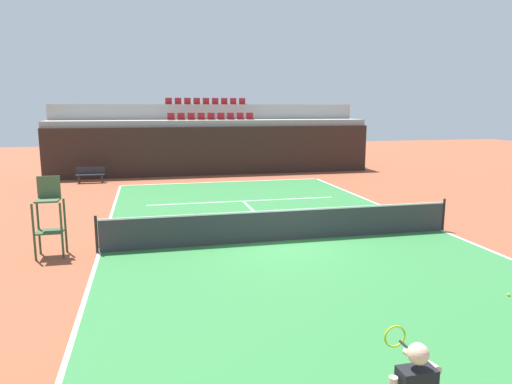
{
  "coord_description": "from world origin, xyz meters",
  "views": [
    {
      "loc": [
        -4.04,
        -13.5,
        4.05
      ],
      "look_at": [
        -0.44,
        2.0,
        1.2
      ],
      "focal_mm": 33.16,
      "sensor_mm": 36.0,
      "label": 1
    }
  ],
  "objects_px": {
    "tennis_net": "(285,225)",
    "tennis_ball_2": "(509,295)",
    "umpire_chair": "(49,214)",
    "player_bench": "(90,174)"
  },
  "relations": [
    {
      "from": "umpire_chair",
      "to": "player_bench",
      "type": "xyz_separation_m",
      "value": [
        -0.37,
        13.33,
        -0.68
      ]
    },
    {
      "from": "umpire_chair",
      "to": "player_bench",
      "type": "bearing_deg",
      "value": 91.58
    },
    {
      "from": "tennis_net",
      "to": "tennis_ball_2",
      "type": "xyz_separation_m",
      "value": [
        3.51,
        -5.29,
        -0.47
      ]
    },
    {
      "from": "tennis_net",
      "to": "tennis_ball_2",
      "type": "height_order",
      "value": "tennis_net"
    },
    {
      "from": "umpire_chair",
      "to": "tennis_ball_2",
      "type": "xyz_separation_m",
      "value": [
        10.21,
        -5.34,
        -1.14
      ]
    },
    {
      "from": "tennis_net",
      "to": "umpire_chair",
      "type": "distance_m",
      "value": 6.73
    },
    {
      "from": "umpire_chair",
      "to": "player_bench",
      "type": "relative_size",
      "value": 1.47
    },
    {
      "from": "tennis_net",
      "to": "player_bench",
      "type": "height_order",
      "value": "tennis_net"
    },
    {
      "from": "tennis_net",
      "to": "tennis_ball_2",
      "type": "distance_m",
      "value": 6.36
    },
    {
      "from": "tennis_ball_2",
      "to": "umpire_chair",
      "type": "bearing_deg",
      "value": 152.38
    }
  ]
}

